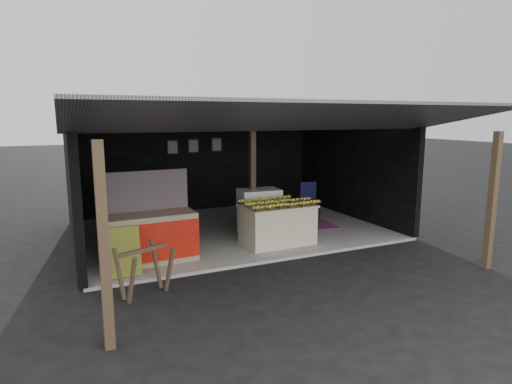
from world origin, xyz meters
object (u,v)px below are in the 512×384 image
neighbor_stall (151,235)px  water_barrel (308,223)px  plastic_chair (309,197)px  banana_table (277,224)px  white_crate (259,211)px  sawhorse (144,266)px

neighbor_stall → water_barrel: (3.62, 0.31, -0.23)m
neighbor_stall → plastic_chair: bearing=19.3°
water_barrel → plastic_chair: plastic_chair is taller
water_barrel → plastic_chair: (0.95, 1.48, 0.29)m
banana_table → white_crate: (0.02, 0.95, 0.09)m
white_crate → water_barrel: size_ratio=1.90×
banana_table → white_crate: bearing=87.7°
neighbor_stall → water_barrel: neighbor_stall is taller
water_barrel → sawhorse: bearing=-156.2°
neighbor_stall → sawhorse: size_ratio=1.91×
banana_table → sawhorse: size_ratio=1.75×
sawhorse → plastic_chair: plastic_chair is taller
neighbor_stall → water_barrel: bearing=2.8°
white_crate → neighbor_stall: bearing=-155.6°
banana_table → neighbor_stall: (-2.68, -0.02, 0.08)m
sawhorse → plastic_chair: bearing=13.2°
plastic_chair → water_barrel: bearing=-111.2°
white_crate → water_barrel: white_crate is taller
water_barrel → banana_table: bearing=-163.0°
banana_table → plastic_chair: plastic_chair is taller
white_crate → plastic_chair: (1.87, 0.82, 0.05)m
banana_table → neighbor_stall: 2.68m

